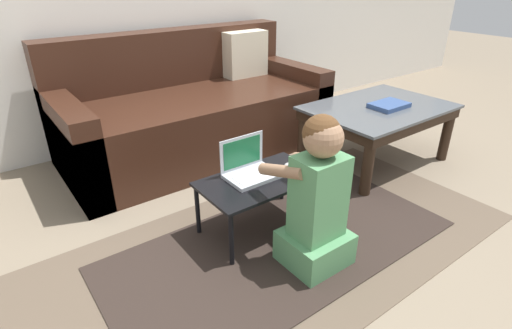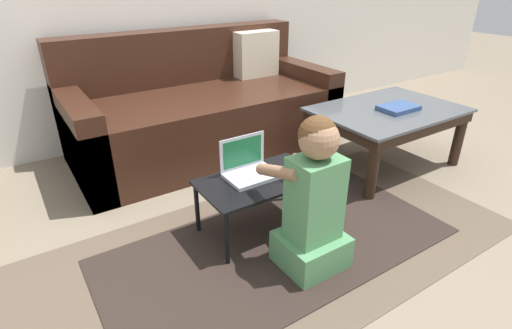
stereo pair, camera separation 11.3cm
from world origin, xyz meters
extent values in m
plane|color=#7F705B|center=(0.00, 0.00, 0.00)|extent=(16.00, 16.00, 0.00)
cube|color=brown|center=(-0.02, -0.03, 0.00)|extent=(2.49, 1.21, 0.01)
cube|color=#2D231E|center=(-0.02, -0.03, 0.01)|extent=(1.79, 0.87, 0.00)
cube|color=#381E14|center=(0.21, 1.26, 0.23)|extent=(1.94, 0.92, 0.47)
cube|color=#381E14|center=(0.21, 1.62, 0.67)|extent=(1.94, 0.20, 0.40)
cube|color=#381E14|center=(-0.68, 1.26, 0.29)|extent=(0.16, 0.92, 0.58)
cube|color=#381E14|center=(1.10, 1.26, 0.29)|extent=(0.16, 0.92, 0.58)
cube|color=beige|center=(0.80, 1.45, 0.65)|extent=(0.36, 0.14, 0.36)
cube|color=#4C5156|center=(1.16, 0.35, 0.41)|extent=(0.99, 0.69, 0.02)
cube|color=black|center=(1.16, 0.35, 0.37)|extent=(0.95, 0.67, 0.07)
cylinder|color=black|center=(0.72, 0.06, 0.20)|extent=(0.07, 0.07, 0.41)
cylinder|color=black|center=(1.60, 0.06, 0.20)|extent=(0.07, 0.07, 0.41)
cylinder|color=black|center=(0.72, 0.64, 0.20)|extent=(0.07, 0.07, 0.41)
cylinder|color=black|center=(1.60, 0.64, 0.20)|extent=(0.07, 0.07, 0.41)
cube|color=black|center=(-0.02, 0.16, 0.30)|extent=(0.63, 0.37, 0.02)
cylinder|color=black|center=(-0.31, 0.00, 0.15)|extent=(0.02, 0.02, 0.29)
cylinder|color=black|center=(0.27, 0.00, 0.15)|extent=(0.02, 0.02, 0.29)
cylinder|color=black|center=(-0.31, 0.32, 0.15)|extent=(0.02, 0.02, 0.29)
cylinder|color=black|center=(0.27, 0.32, 0.15)|extent=(0.02, 0.02, 0.29)
cube|color=#B7BCC6|center=(-0.05, 0.20, 0.32)|extent=(0.27, 0.19, 0.02)
cube|color=silver|center=(-0.05, 0.18, 0.33)|extent=(0.22, 0.12, 0.00)
cube|color=#B7BCC6|center=(-0.05, 0.29, 0.42)|extent=(0.27, 0.01, 0.18)
cube|color=#196038|center=(-0.05, 0.29, 0.42)|extent=(0.23, 0.00, 0.15)
ellipsoid|color=silver|center=(0.17, 0.13, 0.33)|extent=(0.06, 0.11, 0.04)
cube|color=#518E5B|center=(0.02, -0.21, 0.08)|extent=(0.30, 0.27, 0.17)
cube|color=#518E5B|center=(0.02, -0.21, 0.37)|extent=(0.22, 0.18, 0.40)
sphere|color=#9E7556|center=(0.02, -0.21, 0.65)|extent=(0.17, 0.17, 0.17)
sphere|color=brown|center=(0.02, -0.20, 0.67)|extent=(0.17, 0.17, 0.17)
cylinder|color=#9E7556|center=(-0.08, -0.08, 0.47)|extent=(0.06, 0.29, 0.14)
cylinder|color=#9E7556|center=(0.13, -0.08, 0.47)|extent=(0.06, 0.29, 0.14)
cube|color=#334C7F|center=(1.19, 0.29, 0.44)|extent=(0.26, 0.18, 0.03)
camera|label=1|loc=(-1.12, -1.28, 1.30)|focal=28.00mm
camera|label=2|loc=(-1.03, -1.35, 1.30)|focal=28.00mm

